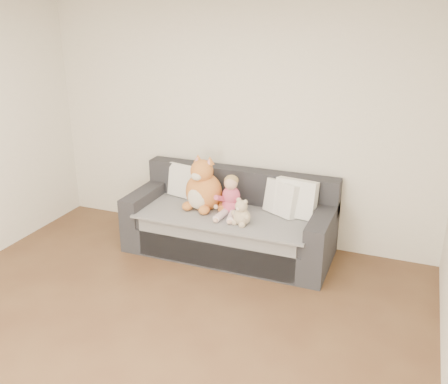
# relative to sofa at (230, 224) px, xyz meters

# --- Properties ---
(room_shell) EXTENTS (5.00, 5.00, 5.00)m
(room_shell) POSITION_rel_sofa_xyz_m (-0.10, -1.64, 0.99)
(room_shell) COLOR brown
(room_shell) RESTS_ON ground
(sofa) EXTENTS (2.20, 0.94, 0.85)m
(sofa) POSITION_rel_sofa_xyz_m (0.00, 0.00, 0.00)
(sofa) COLOR #242428
(sofa) RESTS_ON ground
(cushion_left) EXTENTS (0.44, 0.27, 0.39)m
(cushion_left) POSITION_rel_sofa_xyz_m (-0.62, 0.20, 0.35)
(cushion_left) COLOR white
(cushion_left) RESTS_ON sofa
(cushion_right_back) EXTENTS (0.42, 0.33, 0.37)m
(cushion_right_back) POSITION_rel_sofa_xyz_m (0.53, 0.11, 0.34)
(cushion_right_back) COLOR white
(cushion_right_back) RESTS_ON sofa
(cushion_right_front) EXTENTS (0.45, 0.25, 0.41)m
(cushion_right_front) POSITION_rel_sofa_xyz_m (0.68, 0.11, 0.36)
(cushion_right_front) COLOR white
(cushion_right_front) RESTS_ON sofa
(toddler) EXTENTS (0.30, 0.43, 0.42)m
(toddler) POSITION_rel_sofa_xyz_m (0.03, -0.09, 0.34)
(toddler) COLOR #D34A7A
(toddler) RESTS_ON sofa
(plush_cat) EXTENTS (0.48, 0.42, 0.62)m
(plush_cat) POSITION_rel_sofa_xyz_m (-0.30, -0.05, 0.39)
(plush_cat) COLOR #B96829
(plush_cat) RESTS_ON sofa
(teddy_bear) EXTENTS (0.22, 0.18, 0.28)m
(teddy_bear) POSITION_rel_sofa_xyz_m (0.23, -0.31, 0.28)
(teddy_bear) COLOR tan
(teddy_bear) RESTS_ON sofa
(plush_cow) EXTENTS (0.13, 0.19, 0.16)m
(plush_cow) POSITION_rel_sofa_xyz_m (0.21, -0.24, 0.23)
(plush_cow) COLOR white
(plush_cow) RESTS_ON sofa
(sippy_cup) EXTENTS (0.09, 0.07, 0.10)m
(sippy_cup) POSITION_rel_sofa_xyz_m (0.17, -0.26, 0.22)
(sippy_cup) COLOR #633BA3
(sippy_cup) RESTS_ON sofa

